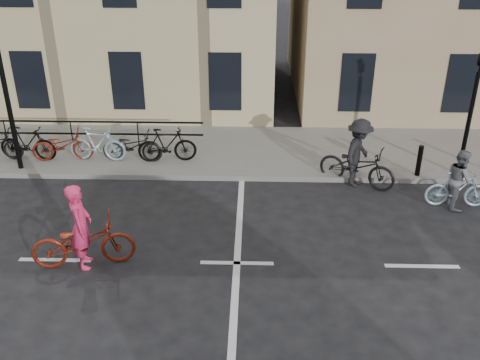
{
  "coord_description": "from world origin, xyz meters",
  "views": [
    {
      "loc": [
        0.35,
        -9.61,
        6.8
      ],
      "look_at": [
        0.01,
        1.87,
        1.1
      ],
      "focal_mm": 40.0,
      "sensor_mm": 36.0,
      "label": 1
    }
  ],
  "objects_px": {
    "cyclist_grey": "(459,184)",
    "cyclist_dark": "(358,160)",
    "cyclist_pink": "(83,238)",
    "traffic_light": "(474,97)"
  },
  "relations": [
    {
      "from": "cyclist_dark",
      "to": "traffic_light",
      "type": "bearing_deg",
      "value": -52.71
    },
    {
      "from": "cyclist_pink",
      "to": "cyclist_grey",
      "type": "distance_m",
      "value": 9.29
    },
    {
      "from": "cyclist_grey",
      "to": "cyclist_dark",
      "type": "distance_m",
      "value": 2.66
    },
    {
      "from": "traffic_light",
      "to": "cyclist_grey",
      "type": "distance_m",
      "value": 2.51
    },
    {
      "from": "traffic_light",
      "to": "cyclist_dark",
      "type": "height_order",
      "value": "traffic_light"
    },
    {
      "from": "cyclist_pink",
      "to": "cyclist_dark",
      "type": "relative_size",
      "value": 1.0
    },
    {
      "from": "cyclist_pink",
      "to": "cyclist_grey",
      "type": "xyz_separation_m",
      "value": [
        8.85,
        2.85,
        -0.03
      ]
    },
    {
      "from": "cyclist_pink",
      "to": "cyclist_grey",
      "type": "height_order",
      "value": "cyclist_pink"
    },
    {
      "from": "traffic_light",
      "to": "cyclist_pink",
      "type": "height_order",
      "value": "traffic_light"
    },
    {
      "from": "cyclist_grey",
      "to": "cyclist_dark",
      "type": "height_order",
      "value": "cyclist_dark"
    }
  ]
}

